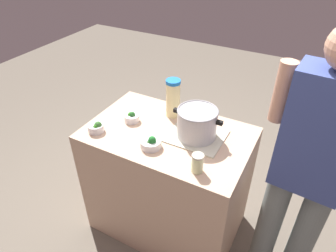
# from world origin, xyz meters

# --- Properties ---
(ground_plane) EXTENTS (8.00, 8.00, 0.00)m
(ground_plane) POSITION_xyz_m (0.00, 0.00, 0.00)
(ground_plane) COLOR #6A6154
(counter_slab) EXTENTS (1.06, 0.68, 0.90)m
(counter_slab) POSITION_xyz_m (0.00, 0.00, 0.45)
(counter_slab) COLOR tan
(counter_slab) RESTS_ON ground_plane
(dish_cloth) EXTENTS (0.35, 0.31, 0.01)m
(dish_cloth) POSITION_xyz_m (0.18, 0.05, 0.91)
(dish_cloth) COLOR beige
(dish_cloth) RESTS_ON counter_slab
(cooking_pot) EXTENTS (0.32, 0.25, 0.19)m
(cooking_pot) POSITION_xyz_m (0.18, 0.05, 1.01)
(cooking_pot) COLOR #B7B7BC
(cooking_pot) RESTS_ON dish_cloth
(lemonade_pitcher) EXTENTS (0.10, 0.10, 0.27)m
(lemonade_pitcher) POSITION_xyz_m (-0.07, 0.20, 1.04)
(lemonade_pitcher) COLOR beige
(lemonade_pitcher) RESTS_ON counter_slab
(mason_jar) EXTENTS (0.07, 0.07, 0.11)m
(mason_jar) POSITION_xyz_m (0.31, -0.24, 0.96)
(mason_jar) COLOR beige
(mason_jar) RESTS_ON counter_slab
(broccoli_bowl_front) EXTENTS (0.10, 0.10, 0.07)m
(broccoli_bowl_front) POSITION_xyz_m (-0.28, -0.00, 0.93)
(broccoli_bowl_front) COLOR silver
(broccoli_bowl_front) RESTS_ON counter_slab
(broccoli_bowl_center) EXTENTS (0.13, 0.13, 0.08)m
(broccoli_bowl_center) POSITION_xyz_m (-0.02, -0.18, 0.93)
(broccoli_bowl_center) COLOR silver
(broccoli_bowl_center) RESTS_ON counter_slab
(broccoli_bowl_back) EXTENTS (0.10, 0.10, 0.08)m
(broccoli_bowl_back) POSITION_xyz_m (-0.41, -0.21, 0.94)
(broccoli_bowl_back) COLOR silver
(broccoli_bowl_back) RESTS_ON counter_slab
(person_cook) EXTENTS (0.50, 0.23, 1.74)m
(person_cook) POSITION_xyz_m (0.84, -0.06, 0.96)
(person_cook) COLOR slate
(person_cook) RESTS_ON ground_plane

